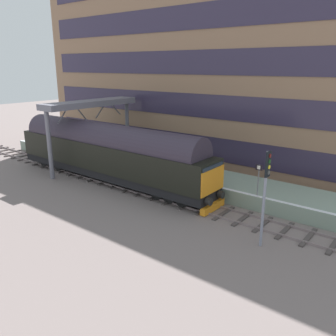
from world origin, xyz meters
TOP-DOWN VIEW (x-y plane):
  - ground_plane at (0.00, 0.00)m, footprint 140.00×140.00m
  - track_main at (0.00, -0.00)m, footprint 2.50×60.00m
  - station_platform at (3.60, 0.00)m, footprint 4.00×44.00m
  - station_building at (10.57, 5.86)m, footprint 5.66×34.46m
  - diesel_locomotive at (0.00, 5.99)m, footprint 2.74×19.78m
  - signal_post_mid at (-2.37, -8.10)m, footprint 0.44×0.22m
  - platform_number_sign at (1.92, -5.87)m, footprint 0.10×0.44m
  - waiting_passenger at (2.77, 6.46)m, footprint 0.41×0.50m
  - overhead_footbridge at (2.05, 10.15)m, footprint 9.30×2.00m

SIDE VIEW (x-z plane):
  - ground_plane at x=0.00m, z-range 0.00..0.00m
  - track_main at x=0.00m, z-range -0.02..0.13m
  - station_platform at x=3.60m, z-range 0.00..1.01m
  - waiting_passenger at x=2.77m, z-range 1.17..2.81m
  - platform_number_sign at x=1.92m, z-range 1.34..3.37m
  - diesel_locomotive at x=0.00m, z-range 0.15..4.83m
  - signal_post_mid at x=-2.37m, z-range 0.75..5.78m
  - overhead_footbridge at x=2.05m, z-range 2.37..8.42m
  - station_building at x=10.57m, z-range 0.00..18.14m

